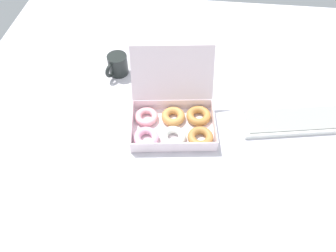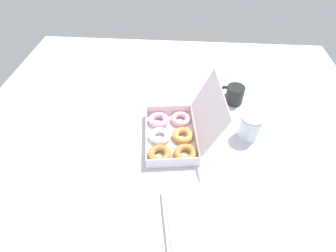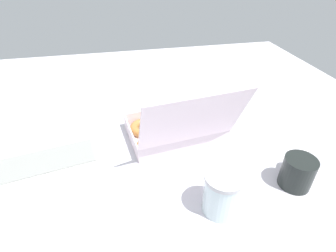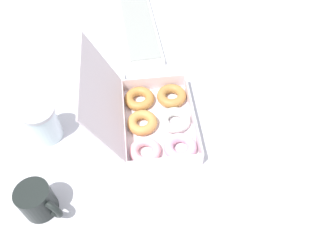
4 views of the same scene
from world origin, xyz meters
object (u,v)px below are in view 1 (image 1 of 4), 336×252
coffee_mug (117,65)px  keyboard (298,121)px  glass_jar (172,61)px  donut_box (174,121)px

coffee_mug → keyboard: bearing=-15.1°
coffee_mug → glass_jar: glass_jar is taller
keyboard → glass_jar: (-49.84, 23.38, 4.55)cm
donut_box → coffee_mug: size_ratio=3.00×
keyboard → coffee_mug: coffee_mug is taller
keyboard → glass_jar: 55.24cm
glass_jar → coffee_mug: bearing=-170.4°
coffee_mug → glass_jar: size_ratio=1.01×
keyboard → donut_box: bearing=-171.4°
keyboard → glass_jar: size_ratio=4.01×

